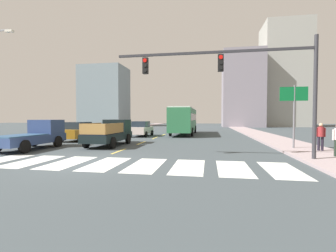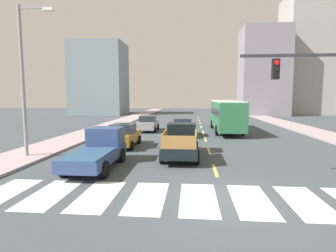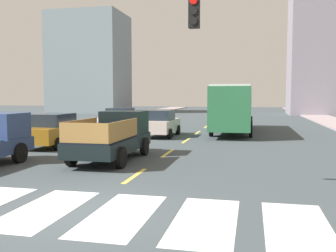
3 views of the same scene
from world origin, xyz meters
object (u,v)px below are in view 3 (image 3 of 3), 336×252
at_px(pickup_stakebed, 115,136).
at_px(sedan_mid, 160,123).
at_px(sedan_near_left, 55,130).
at_px(sedan_near_right, 121,119).
at_px(city_bus, 233,105).

xyz_separation_m(pickup_stakebed, sedan_mid, (-0.16, 8.87, -0.08)).
bearing_deg(sedan_near_left, pickup_stakebed, -33.61).
height_order(sedan_near_left, sedan_mid, same).
bearing_deg(pickup_stakebed, sedan_mid, 92.34).
bearing_deg(sedan_near_right, city_bus, 3.43).
height_order(pickup_stakebed, sedan_near_left, pickup_stakebed).
xyz_separation_m(city_bus, sedan_near_right, (-8.38, -0.24, -1.09)).
distance_m(sedan_near_right, sedan_mid, 5.16).
distance_m(city_bus, sedan_mid, 5.88).
bearing_deg(pickup_stakebed, city_bus, 72.20).
bearing_deg(sedan_near_right, pickup_stakebed, -69.92).
height_order(city_bus, sedan_near_right, city_bus).
height_order(pickup_stakebed, city_bus, city_bus).
xyz_separation_m(city_bus, sedan_mid, (-4.49, -3.64, -1.09)).
relative_size(sedan_near_right, sedan_near_left, 1.00).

